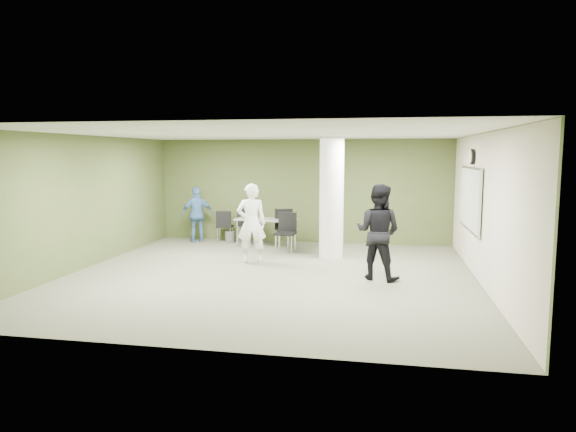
% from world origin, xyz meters
% --- Properties ---
extents(floor, '(8.00, 8.00, 0.00)m').
position_xyz_m(floor, '(0.00, 0.00, 0.00)').
color(floor, '#515140').
rests_on(floor, ground).
extents(ceiling, '(8.00, 8.00, 0.00)m').
position_xyz_m(ceiling, '(0.00, 0.00, 2.80)').
color(ceiling, white).
rests_on(ceiling, wall_back).
extents(wall_back, '(8.00, 2.80, 0.02)m').
position_xyz_m(wall_back, '(0.00, 4.00, 1.40)').
color(wall_back, '#475226').
rests_on(wall_back, floor).
extents(wall_left, '(0.02, 8.00, 2.80)m').
position_xyz_m(wall_left, '(-4.00, 0.00, 1.40)').
color(wall_left, '#475226').
rests_on(wall_left, floor).
extents(wall_right_cream, '(0.02, 8.00, 2.80)m').
position_xyz_m(wall_right_cream, '(4.00, 0.00, 1.40)').
color(wall_right_cream, beige).
rests_on(wall_right_cream, floor).
extents(column, '(0.56, 0.56, 2.80)m').
position_xyz_m(column, '(1.00, 2.00, 1.40)').
color(column, silver).
rests_on(column, floor).
extents(whiteboard, '(0.05, 2.30, 1.30)m').
position_xyz_m(whiteboard, '(3.92, 1.20, 1.50)').
color(whiteboard, silver).
rests_on(whiteboard, wall_right_cream).
extents(wall_clock, '(0.06, 0.32, 0.32)m').
position_xyz_m(wall_clock, '(3.92, 1.20, 2.35)').
color(wall_clock, black).
rests_on(wall_clock, wall_right_cream).
extents(folding_table, '(1.63, 0.88, 0.99)m').
position_xyz_m(folding_table, '(-0.80, 3.10, 0.69)').
color(folding_table, gray).
rests_on(folding_table, floor).
extents(wastebasket, '(0.26, 0.26, 0.30)m').
position_xyz_m(wastebasket, '(-1.93, 3.52, 0.15)').
color(wastebasket, '#4C4C4C').
rests_on(wastebasket, floor).
extents(chair_back_left, '(0.48, 0.48, 0.86)m').
position_xyz_m(chair_back_left, '(-2.10, 3.57, 0.50)').
color(chair_back_left, black).
rests_on(chair_back_left, floor).
extents(chair_back_right, '(0.51, 0.51, 1.00)m').
position_xyz_m(chair_back_right, '(-1.44, 3.56, 0.58)').
color(chair_back_right, black).
rests_on(chair_back_right, floor).
extents(chair_table_left, '(0.64, 0.64, 0.99)m').
position_xyz_m(chair_table_left, '(-0.31, 3.08, 0.58)').
color(chair_table_left, black).
rests_on(chair_table_left, floor).
extents(chair_table_right, '(0.51, 0.51, 0.97)m').
position_xyz_m(chair_table_right, '(-0.16, 2.48, 0.57)').
color(chair_table_right, black).
rests_on(chair_table_right, floor).
extents(woman_white, '(0.73, 0.58, 1.76)m').
position_xyz_m(woman_white, '(-0.68, 1.10, 0.88)').
color(woman_white, white).
rests_on(woman_white, floor).
extents(man_black, '(1.08, 0.96, 1.84)m').
position_xyz_m(man_black, '(2.09, 0.08, 0.92)').
color(man_black, black).
rests_on(man_black, floor).
extents(man_blue, '(0.96, 0.75, 1.52)m').
position_xyz_m(man_blue, '(-2.81, 3.40, 0.76)').
color(man_blue, '#4775B0').
rests_on(man_blue, floor).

